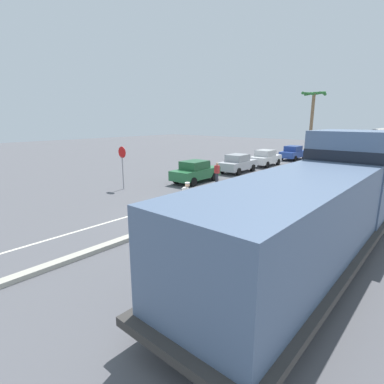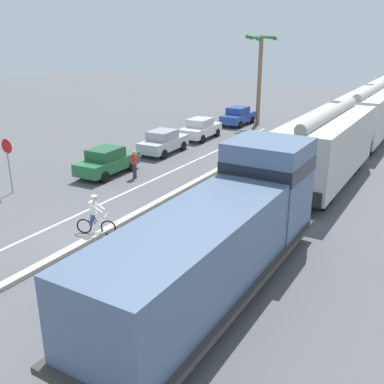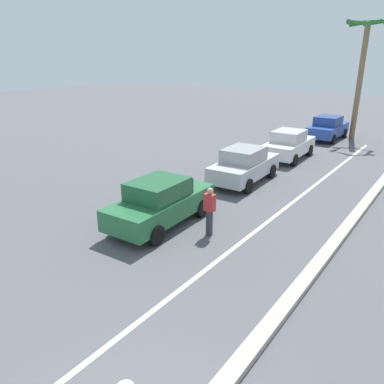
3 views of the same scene
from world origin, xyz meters
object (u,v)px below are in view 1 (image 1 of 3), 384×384
at_px(parked_car_white, 266,158).
at_px(pedestrian_by_cars, 217,173).
at_px(parked_car_silver, 238,163).
at_px(locomotive, 317,210).
at_px(cyclist, 187,201).
at_px(palm_tree_near, 313,109).
at_px(parked_car_green, 195,171).
at_px(stop_sign, 122,159).
at_px(parked_car_blue, 293,153).

relative_size(parked_car_white, pedestrian_by_cars, 2.63).
height_order(parked_car_silver, parked_car_white, same).
xyz_separation_m(locomotive, parked_car_white, (-11.36, 18.36, -0.98)).
distance_m(cyclist, palm_tree_near, 26.22).
height_order(parked_car_green, parked_car_white, same).
relative_size(parked_car_white, stop_sign, 1.48).
bearing_deg(parked_car_blue, parked_car_green, -90.70).
bearing_deg(parked_car_white, parked_car_silver, -89.96).
bearing_deg(parked_car_silver, locomotive, -49.21).
bearing_deg(stop_sign, locomotive, -10.05).
height_order(stop_sign, pedestrian_by_cars, stop_sign).
bearing_deg(parked_car_silver, pedestrian_by_cars, -72.50).
bearing_deg(palm_tree_near, cyclist, -82.11).
relative_size(cyclist, stop_sign, 0.60).
height_order(parked_car_white, palm_tree_near, palm_tree_near).
bearing_deg(parked_car_white, stop_sign, -98.05).
relative_size(parked_car_silver, parked_car_white, 1.00).
bearing_deg(parked_car_green, palm_tree_near, 85.30).
bearing_deg(parked_car_blue, parked_car_white, -91.27).
height_order(palm_tree_near, pedestrian_by_cars, palm_tree_near).
bearing_deg(stop_sign, parked_car_green, 66.33).
distance_m(parked_car_white, pedestrian_by_cars, 10.83).
relative_size(parked_car_blue, stop_sign, 1.46).
bearing_deg(cyclist, pedestrian_by_cars, 115.45).
distance_m(palm_tree_near, pedestrian_by_cars, 19.25).
height_order(parked_car_silver, stop_sign, stop_sign).
height_order(parked_car_green, palm_tree_near, palm_tree_near).
distance_m(parked_car_silver, pedestrian_by_cars, 5.76).
height_order(parked_car_green, stop_sign, stop_sign).
height_order(parked_car_white, pedestrian_by_cars, same).
relative_size(locomotive, parked_car_white, 2.73).
bearing_deg(parked_car_green, cyclist, -52.50).
bearing_deg(stop_sign, cyclist, -12.75).
xyz_separation_m(parked_car_green, stop_sign, (-2.19, -4.99, 1.21)).
relative_size(palm_tree_near, pedestrian_by_cars, 4.84).
height_order(locomotive, cyclist, locomotive).
height_order(parked_car_green, parked_car_blue, same).
xyz_separation_m(locomotive, parked_car_green, (-11.43, 7.40, -0.98)).
xyz_separation_m(parked_car_white, palm_tree_near, (1.48, 7.92, 4.94)).
distance_m(parked_car_blue, cyclist, 24.66).
height_order(parked_car_white, cyclist, cyclist).
height_order(parked_car_silver, palm_tree_near, palm_tree_near).
bearing_deg(locomotive, palm_tree_near, 110.60).
bearing_deg(stop_sign, parked_car_white, 81.95).
distance_m(parked_car_white, stop_sign, 16.15).
xyz_separation_m(parked_car_silver, stop_sign, (-2.26, -10.75, 1.21)).
bearing_deg(locomotive, parked_car_white, 121.74).
bearing_deg(cyclist, locomotive, -6.89).
xyz_separation_m(stop_sign, palm_tree_near, (3.74, 23.86, 3.73)).
distance_m(parked_car_silver, parked_car_blue, 11.78).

